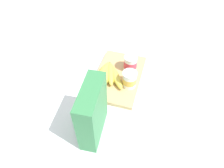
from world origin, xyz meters
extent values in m
plane|color=white|center=(0.00, 0.00, 0.00)|extent=(2.40, 2.40, 0.00)
cube|color=tan|center=(0.00, 0.00, 0.01)|extent=(0.35, 0.22, 0.02)
cube|color=#38844C|center=(0.31, -0.02, 0.12)|extent=(0.19, 0.08, 0.24)
cylinder|color=white|center=(-0.06, 0.05, 0.06)|extent=(0.06, 0.06, 0.08)
cylinder|color=#DB384C|center=(-0.06, 0.05, 0.06)|extent=(0.07, 0.07, 0.04)
cylinder|color=silver|center=(-0.06, 0.05, 0.10)|extent=(0.07, 0.07, 0.00)
cylinder|color=white|center=(0.05, 0.07, 0.06)|extent=(0.06, 0.06, 0.08)
cylinder|color=gold|center=(0.05, 0.07, 0.06)|extent=(0.07, 0.07, 0.03)
cylinder|color=silver|center=(0.05, 0.07, 0.10)|extent=(0.07, 0.07, 0.00)
ellipsoid|color=#DAC74A|center=(0.03, -0.08, 0.04)|extent=(0.19, 0.06, 0.04)
ellipsoid|color=#DAC74A|center=(0.03, -0.05, 0.04)|extent=(0.18, 0.06, 0.03)
ellipsoid|color=#DAC74A|center=(0.02, -0.04, 0.04)|extent=(0.16, 0.09, 0.04)
ellipsoid|color=#DAC74A|center=(0.02, -0.01, 0.04)|extent=(0.18, 0.14, 0.03)
cylinder|color=brown|center=(-0.06, -0.06, 0.03)|extent=(0.01, 0.01, 0.02)
camera|label=1|loc=(0.70, 0.18, 0.75)|focal=33.25mm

